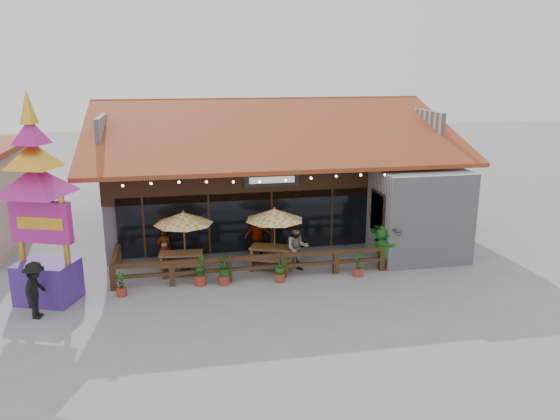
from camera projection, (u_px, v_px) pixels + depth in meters
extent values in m
plane|color=gray|center=(294.00, 271.00, 20.59)|extent=(100.00, 100.00, 0.00)
cube|color=#A2A1A6|center=(263.00, 182.00, 26.72)|extent=(14.00, 10.00, 4.00)
cube|color=#331A10|center=(246.00, 180.00, 21.32)|extent=(11.00, 0.16, 1.60)
cube|color=black|center=(247.00, 222.00, 21.73)|extent=(10.00, 0.12, 2.40)
cube|color=#FFC672|center=(246.00, 221.00, 21.92)|extent=(9.80, 0.05, 2.20)
cube|color=#A2A1A6|center=(419.00, 214.00, 21.74)|extent=(3.50, 2.70, 3.60)
cube|color=red|center=(377.00, 212.00, 21.20)|extent=(0.06, 1.20, 1.50)
cube|color=#331A10|center=(377.00, 212.00, 21.20)|extent=(0.04, 1.34, 1.64)
cube|color=#A54325|center=(276.00, 131.00, 22.66)|extent=(15.50, 7.05, 2.37)
cube|color=#A54325|center=(252.00, 116.00, 29.30)|extent=(15.50, 7.05, 2.37)
cube|color=#A54325|center=(262.00, 99.00, 25.70)|extent=(15.50, 0.30, 0.12)
cube|color=#A2A1A6|center=(110.00, 130.00, 24.72)|extent=(0.20, 9.00, 1.80)
cube|color=#A2A1A6|center=(400.00, 124.00, 27.35)|extent=(0.20, 9.00, 1.80)
cube|color=black|center=(272.00, 180.00, 21.39)|extent=(2.20, 0.10, 0.55)
cube|color=silver|center=(272.00, 180.00, 21.33)|extent=(1.80, 0.02, 0.25)
cube|color=#331A10|center=(144.00, 228.00, 20.94)|extent=(0.08, 0.08, 2.40)
cube|color=#331A10|center=(209.00, 224.00, 21.41)|extent=(0.08, 0.08, 2.40)
cube|color=#331A10|center=(272.00, 221.00, 21.88)|extent=(0.08, 0.08, 2.40)
cube|color=#331A10|center=(332.00, 218.00, 22.35)|extent=(0.08, 0.08, 2.40)
sphere|color=#F2D085|center=(123.00, 186.00, 18.64)|extent=(0.09, 0.09, 0.09)
sphere|color=#F2D085|center=(151.00, 184.00, 18.80)|extent=(0.09, 0.09, 0.09)
sphere|color=#F2D085|center=(179.00, 182.00, 18.98)|extent=(0.09, 0.09, 0.09)
sphere|color=#F2D085|center=(206.00, 182.00, 19.17)|extent=(0.09, 0.09, 0.09)
sphere|color=#F2D085|center=(233.00, 182.00, 19.36)|extent=(0.09, 0.09, 0.09)
sphere|color=#F2D085|center=(260.00, 182.00, 19.54)|extent=(0.09, 0.09, 0.09)
sphere|color=#F2D085|center=(286.00, 180.00, 19.72)|extent=(0.09, 0.09, 0.09)
sphere|color=#F2D085|center=(311.00, 178.00, 19.88)|extent=(0.09, 0.09, 0.09)
sphere|color=#F2D085|center=(336.00, 176.00, 20.05)|extent=(0.09, 0.09, 0.09)
sphere|color=#F2D085|center=(361.00, 175.00, 20.23)|extent=(0.09, 0.09, 0.09)
sphere|color=#F2D085|center=(385.00, 175.00, 20.41)|extent=(0.09, 0.09, 0.09)
cube|color=#402917|center=(113.00, 278.00, 18.78)|extent=(0.20, 0.20, 0.90)
cube|color=#402917|center=(172.00, 274.00, 19.16)|extent=(0.20, 0.20, 0.90)
cube|color=#402917|center=(229.00, 270.00, 19.53)|extent=(0.20, 0.20, 0.90)
cube|color=#402917|center=(283.00, 266.00, 19.91)|extent=(0.20, 0.20, 0.90)
cube|color=#402917|center=(336.00, 262.00, 20.28)|extent=(0.20, 0.20, 0.90)
cube|color=#402917|center=(382.00, 259.00, 20.62)|extent=(0.20, 0.20, 0.90)
cube|color=#402917|center=(253.00, 257.00, 19.60)|extent=(9.80, 0.16, 0.14)
cube|color=#402917|center=(254.00, 268.00, 19.70)|extent=(9.80, 0.12, 0.12)
cube|color=#402917|center=(115.00, 255.00, 19.87)|extent=(0.16, 2.50, 0.14)
cube|color=#402917|center=(119.00, 255.00, 21.06)|extent=(0.20, 0.20, 0.90)
cylinder|color=brown|center=(185.00, 243.00, 20.38)|extent=(0.06, 0.06, 2.22)
cone|color=gold|center=(183.00, 218.00, 20.13)|extent=(2.35, 2.35, 0.43)
sphere|color=brown|center=(183.00, 212.00, 20.07)|extent=(0.10, 0.10, 0.10)
cylinder|color=black|center=(186.00, 270.00, 20.66)|extent=(0.43, 0.43, 0.06)
cylinder|color=brown|center=(274.00, 239.00, 20.80)|extent=(0.06, 0.06, 2.25)
cone|color=gold|center=(274.00, 214.00, 20.55)|extent=(2.55, 2.55, 0.44)
sphere|color=brown|center=(274.00, 208.00, 20.49)|extent=(0.10, 0.10, 0.10)
cylinder|color=black|center=(275.00, 266.00, 21.08)|extent=(0.43, 0.43, 0.06)
cube|color=brown|center=(181.00, 253.00, 20.34)|extent=(1.66, 0.87, 0.06)
cube|color=brown|center=(162.00, 264.00, 20.36)|extent=(0.13, 0.71, 0.74)
cube|color=brown|center=(200.00, 262.00, 20.52)|extent=(0.13, 0.71, 0.74)
cube|color=brown|center=(180.00, 266.00, 19.89)|extent=(1.62, 0.40, 0.05)
cube|color=brown|center=(182.00, 256.00, 20.95)|extent=(1.62, 0.40, 0.05)
cube|color=brown|center=(273.00, 248.00, 20.87)|extent=(1.88, 1.40, 0.06)
cube|color=brown|center=(254.00, 256.00, 21.12)|extent=(0.37, 0.72, 0.79)
cube|color=brown|center=(292.00, 259.00, 20.82)|extent=(0.37, 0.72, 0.79)
cube|color=brown|center=(269.00, 261.00, 20.40)|extent=(1.68, 0.94, 0.05)
cube|color=brown|center=(276.00, 251.00, 21.50)|extent=(1.68, 0.94, 0.05)
cube|color=#452486|center=(48.00, 282.00, 17.86)|extent=(2.17, 1.91, 1.35)
cube|color=#AD1F82|center=(41.00, 222.00, 17.34)|extent=(2.00, 1.00, 1.35)
cube|color=gold|center=(40.00, 223.00, 17.19)|extent=(1.49, 0.60, 0.39)
cylinder|color=gold|center=(15.00, 230.00, 17.25)|extent=(0.18, 0.18, 2.26)
cylinder|color=gold|center=(68.00, 227.00, 17.54)|extent=(0.18, 0.18, 2.26)
pyramid|color=#AD1F82|center=(34.00, 166.00, 16.88)|extent=(3.50, 3.50, 0.90)
pyramid|color=gold|center=(32.00, 142.00, 16.69)|extent=(2.48, 2.48, 0.79)
pyramid|color=#AD1F82|center=(29.00, 118.00, 16.50)|extent=(1.60, 1.60, 0.79)
pyramid|color=gold|center=(26.00, 90.00, 16.29)|extent=(0.73, 0.73, 1.02)
cylinder|color=maroon|center=(385.00, 262.00, 21.04)|extent=(0.55, 0.55, 0.40)
imported|color=#1F5418|center=(386.00, 236.00, 20.78)|extent=(1.73, 1.84, 1.65)
sphere|color=#1F5418|center=(390.00, 245.00, 20.79)|extent=(0.55, 0.55, 0.55)
sphere|color=#1F5418|center=(382.00, 239.00, 20.91)|extent=(0.48, 0.48, 0.48)
imported|color=#331A10|center=(164.00, 248.00, 20.99)|extent=(0.61, 0.48, 1.49)
imported|color=#331A10|center=(297.00, 248.00, 20.46)|extent=(0.91, 0.72, 1.82)
imported|color=#331A10|center=(258.00, 237.00, 21.80)|extent=(1.09, 0.50, 1.83)
imported|color=black|center=(36.00, 290.00, 16.61)|extent=(0.85, 1.26, 1.80)
cylinder|color=maroon|center=(122.00, 292.00, 18.38)|extent=(0.35, 0.35, 0.28)
imported|color=#1F5418|center=(121.00, 280.00, 18.27)|extent=(0.37, 0.34, 0.58)
cylinder|color=maroon|center=(200.00, 280.00, 19.30)|extent=(0.43, 0.43, 0.34)
imported|color=#1F5418|center=(200.00, 266.00, 19.17)|extent=(0.33, 0.40, 0.71)
cylinder|color=maroon|center=(224.00, 280.00, 19.33)|extent=(0.41, 0.41, 0.33)
imported|color=#1F5418|center=(224.00, 267.00, 19.20)|extent=(0.80, 0.79, 0.67)
cylinder|color=maroon|center=(280.00, 278.00, 19.59)|extent=(0.38, 0.38, 0.30)
imported|color=#1F5418|center=(280.00, 266.00, 19.47)|extent=(0.49, 0.49, 0.62)
cylinder|color=maroon|center=(358.00, 272.00, 20.11)|extent=(0.37, 0.37, 0.29)
imported|color=#1F5418|center=(358.00, 261.00, 20.00)|extent=(0.27, 0.35, 0.60)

